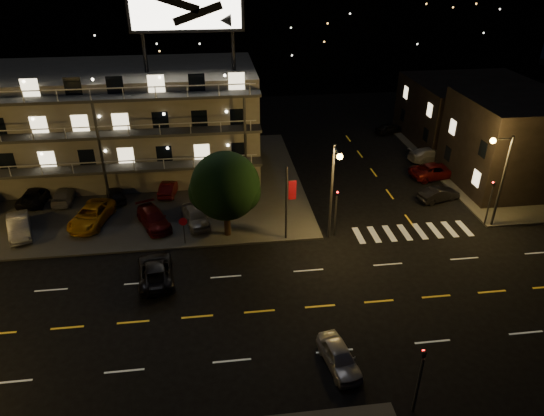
{
  "coord_description": "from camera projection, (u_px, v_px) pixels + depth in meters",
  "views": [
    {
      "loc": [
        -0.25,
        -24.16,
        20.99
      ],
      "look_at": [
        3.83,
        8.0,
        3.17
      ],
      "focal_mm": 32.0,
      "sensor_mm": 36.0,
      "label": 1
    }
  ],
  "objects": [
    {
      "name": "tree",
      "position": [
        225.0,
        188.0,
        37.39
      ],
      "size": [
        5.61,
        5.4,
        7.06
      ],
      "color": "black",
      "rests_on": "curb_nw"
    },
    {
      "name": "streetlight_nc",
      "position": [
        333.0,
        184.0,
        36.59
      ],
      "size": [
        0.44,
        1.92,
        8.0
      ],
      "color": "#2D2D30",
      "rests_on": "ground"
    },
    {
      "name": "signal_ne",
      "position": [
        491.0,
        198.0,
        39.72
      ],
      "size": [
        0.27,
        0.2,
        4.6
      ],
      "color": "#2D2D30",
      "rests_on": "ground"
    },
    {
      "name": "lot_car_9",
      "position": [
        169.0,
        188.0,
        45.46
      ],
      "size": [
        1.99,
        3.99,
        1.25
      ],
      "primitive_type": "imported",
      "rotation": [
        0.0,
        0.0,
        2.96
      ],
      "color": "#520C0B",
      "rests_on": "curb_nw"
    },
    {
      "name": "curb_ne",
      "position": [
        500.0,
        165.0,
        51.8
      ],
      "size": [
        16.0,
        24.0,
        0.15
      ],
      "primitive_type": "cube",
      "color": "#3D3C3A",
      "rests_on": "ground"
    },
    {
      "name": "lot_car_7",
      "position": [
        64.0,
        195.0,
        44.2
      ],
      "size": [
        1.81,
        4.33,
        1.25
      ],
      "primitive_type": "imported",
      "rotation": [
        0.0,
        0.0,
        3.16
      ],
      "color": "#949499",
      "rests_on": "curb_nw"
    },
    {
      "name": "signal_sw",
      "position": [
        420.0,
        375.0,
        23.51
      ],
      "size": [
        0.2,
        0.27,
        4.6
      ],
      "color": "#2D2D30",
      "rests_on": "ground"
    },
    {
      "name": "ground",
      "position": [
        229.0,
        314.0,
        31.14
      ],
      "size": [
        140.0,
        140.0,
        0.0
      ],
      "primitive_type": "plane",
      "color": "black",
      "rests_on": "ground"
    },
    {
      "name": "lot_car_6",
      "position": [
        36.0,
        195.0,
        44.12
      ],
      "size": [
        2.51,
        4.89,
        1.32
      ],
      "primitive_type": "imported",
      "rotation": [
        0.0,
        0.0,
        3.07
      ],
      "color": "black",
      "rests_on": "curb_nw"
    },
    {
      "name": "banner_north",
      "position": [
        287.0,
        202.0,
        37.35
      ],
      "size": [
        0.83,
        0.16,
        6.4
      ],
      "color": "#2D2D30",
      "rests_on": "ground"
    },
    {
      "name": "side_bldg_back",
      "position": [
        470.0,
        111.0,
        57.11
      ],
      "size": [
        14.06,
        12.0,
        7.0
      ],
      "color": "black",
      "rests_on": "ground"
    },
    {
      "name": "motel",
      "position": [
        115.0,
        121.0,
        48.23
      ],
      "size": [
        28.0,
        13.8,
        18.1
      ],
      "color": "gray",
      "rests_on": "ground"
    },
    {
      "name": "side_car_0",
      "position": [
        439.0,
        194.0,
        44.54
      ],
      "size": [
        4.12,
        2.34,
        1.29
      ],
      "primitive_type": "imported",
      "rotation": [
        0.0,
        0.0,
        1.84
      ],
      "color": "black",
      "rests_on": "ground"
    },
    {
      "name": "lot_car_3",
      "position": [
        154.0,
        218.0,
        40.27
      ],
      "size": [
        3.59,
        5.09,
        1.37
      ],
      "primitive_type": "imported",
      "rotation": [
        0.0,
        0.0,
        0.4
      ],
      "color": "#520C0B",
      "rests_on": "curb_nw"
    },
    {
      "name": "signal_nw",
      "position": [
        336.0,
        208.0,
        38.28
      ],
      "size": [
        0.2,
        0.27,
        4.6
      ],
      "color": "#2D2D30",
      "rests_on": "ground"
    },
    {
      "name": "road_car_east",
      "position": [
        339.0,
        357.0,
        27.08
      ],
      "size": [
        2.15,
        4.01,
        1.3
      ],
      "primitive_type": "imported",
      "rotation": [
        0.0,
        0.0,
        0.17
      ],
      "color": "#949499",
      "rests_on": "ground"
    },
    {
      "name": "hill_backdrop",
      "position": [
        173.0,
        4.0,
        84.72
      ],
      "size": [
        120.0,
        25.0,
        24.0
      ],
      "color": "black",
      "rests_on": "ground"
    },
    {
      "name": "stop_sign",
      "position": [
        184.0,
        226.0,
        37.44
      ],
      "size": [
        0.91,
        0.11,
        2.61
      ],
      "color": "#2D2D30",
      "rests_on": "ground"
    },
    {
      "name": "lot_car_2",
      "position": [
        91.0,
        215.0,
        40.62
      ],
      "size": [
        3.61,
        5.76,
        1.48
      ],
      "primitive_type": "imported",
      "rotation": [
        0.0,
        0.0,
        -0.23
      ],
      "color": "orange",
      "rests_on": "curb_nw"
    },
    {
      "name": "streetlight_ne",
      "position": [
        500.0,
        172.0,
        38.41
      ],
      "size": [
        1.92,
        0.44,
        8.0
      ],
      "color": "#2D2D30",
      "rests_on": "ground"
    },
    {
      "name": "lot_car_8",
      "position": [
        116.0,
        194.0,
        44.3
      ],
      "size": [
        2.5,
        3.84,
        1.22
      ],
      "primitive_type": "imported",
      "rotation": [
        0.0,
        0.0,
        3.47
      ],
      "color": "black",
      "rests_on": "curb_nw"
    },
    {
      "name": "lot_car_1",
      "position": [
        19.0,
        226.0,
        39.04
      ],
      "size": [
        2.99,
        4.79,
        1.49
      ],
      "primitive_type": "imported",
      "rotation": [
        0.0,
        0.0,
        0.34
      ],
      "color": "#949499",
      "rests_on": "curb_nw"
    },
    {
      "name": "lot_car_4",
      "position": [
        195.0,
        216.0,
        40.54
      ],
      "size": [
        2.75,
        4.51,
        1.43
      ],
      "primitive_type": "imported",
      "rotation": [
        0.0,
        0.0,
        0.27
      ],
      "color": "#949499",
      "rests_on": "curb_nw"
    },
    {
      "name": "side_car_3",
      "position": [
        389.0,
        128.0,
        60.35
      ],
      "size": [
        3.97,
        2.53,
        1.26
      ],
      "primitive_type": "imported",
      "rotation": [
        0.0,
        0.0,
        1.88
      ],
      "color": "black",
      "rests_on": "ground"
    },
    {
      "name": "side_bldg_front",
      "position": [
        532.0,
        142.0,
        46.31
      ],
      "size": [
        14.06,
        10.0,
        8.5
      ],
      "color": "black",
      "rests_on": "ground"
    },
    {
      "name": "road_car_west",
      "position": [
        156.0,
        270.0,
        34.08
      ],
      "size": [
        2.96,
        5.39,
        1.43
      ],
      "primitive_type": "imported",
      "rotation": [
        0.0,
        0.0,
        3.26
      ],
      "color": "black",
      "rests_on": "ground"
    },
    {
      "name": "side_car_2",
      "position": [
        431.0,
        155.0,
        52.57
      ],
      "size": [
        5.18,
        2.45,
        1.46
      ],
      "primitive_type": "imported",
      "rotation": [
        0.0,
        0.0,
        1.65
      ],
      "color": "#949499",
      "rests_on": "ground"
    },
    {
      "name": "side_car_1",
      "position": [
        436.0,
        171.0,
        48.94
      ],
      "size": [
        5.61,
        3.26,
        1.47
      ],
      "primitive_type": "imported",
      "rotation": [
        0.0,
        0.0,
        1.73
      ],
      "color": "#520C0B",
      "rests_on": "ground"
    },
    {
      "name": "curb_nw",
      "position": [
        74.0,
        188.0,
        46.95
      ],
      "size": [
        44.0,
        24.0,
        0.15
      ],
      "primitive_type": "cube",
      "color": "#3D3C3A",
      "rests_on": "ground"
    }
  ]
}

